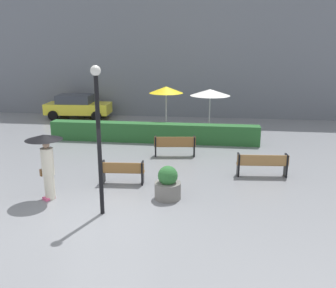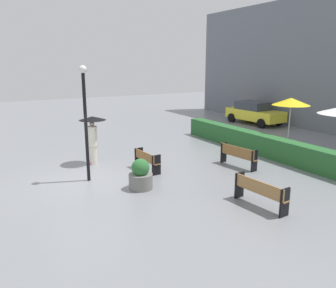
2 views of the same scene
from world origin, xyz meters
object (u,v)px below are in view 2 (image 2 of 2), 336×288
(bench_far_right, at_px, (260,191))
(lamp_post, at_px, (85,112))
(patio_umbrella_yellow, at_px, (291,102))
(bench_back_row, at_px, (238,155))
(parked_car, at_px, (254,112))
(pedestrian_with_umbrella, at_px, (93,132))
(bench_mid_center, at_px, (146,159))
(planter_pot, at_px, (141,176))

(bench_far_right, xyz_separation_m, lamp_post, (-4.90, -3.81, 2.04))
(bench_far_right, bearing_deg, lamp_post, -142.15)
(bench_far_right, bearing_deg, patio_umbrella_yellow, 125.55)
(bench_back_row, distance_m, parked_car, 10.88)
(pedestrian_with_umbrella, distance_m, parked_car, 13.66)
(bench_mid_center, height_order, bench_far_right, bench_far_right)
(bench_far_right, relative_size, planter_pot, 1.75)
(planter_pot, bearing_deg, bench_back_row, 93.80)
(pedestrian_with_umbrella, bearing_deg, lamp_post, -22.85)
(patio_umbrella_yellow, bearing_deg, pedestrian_with_umbrella, -105.05)
(bench_mid_center, height_order, parked_car, parked_car)
(bench_far_right, bearing_deg, bench_mid_center, -163.99)
(bench_far_right, relative_size, lamp_post, 0.45)
(bench_far_right, relative_size, patio_umbrella_yellow, 0.72)
(bench_mid_center, relative_size, parked_car, 0.36)
(bench_mid_center, bearing_deg, pedestrian_with_umbrella, -141.86)
(bench_mid_center, distance_m, pedestrian_with_umbrella, 2.69)
(bench_mid_center, xyz_separation_m, pedestrian_with_umbrella, (-1.98, -1.56, 0.95))
(bench_back_row, height_order, pedestrian_with_umbrella, pedestrian_with_umbrella)
(bench_back_row, bearing_deg, planter_pot, -86.20)
(lamp_post, xyz_separation_m, patio_umbrella_yellow, (0.47, 10.00, -0.12))
(lamp_post, bearing_deg, bench_back_row, 76.61)
(planter_pot, relative_size, patio_umbrella_yellow, 0.41)
(pedestrian_with_umbrella, relative_size, planter_pot, 1.93)
(planter_pot, bearing_deg, bench_mid_center, 148.30)
(bench_mid_center, xyz_separation_m, patio_umbrella_yellow, (0.48, 7.60, 1.95))
(bench_mid_center, bearing_deg, patio_umbrella_yellow, 86.39)
(lamp_post, bearing_deg, bench_far_right, 37.85)
(bench_mid_center, bearing_deg, parked_car, 117.63)
(bench_far_right, xyz_separation_m, pedestrian_with_umbrella, (-6.89, -2.97, 0.91))
(parked_car, bearing_deg, pedestrian_with_umbrella, -72.84)
(bench_mid_center, distance_m, bench_far_right, 5.11)
(bench_mid_center, height_order, patio_umbrella_yellow, patio_umbrella_yellow)
(patio_umbrella_yellow, bearing_deg, lamp_post, -92.70)
(bench_back_row, bearing_deg, parked_car, 133.15)
(bench_mid_center, relative_size, pedestrian_with_umbrella, 0.74)
(pedestrian_with_umbrella, height_order, patio_umbrella_yellow, patio_umbrella_yellow)
(planter_pot, bearing_deg, pedestrian_with_umbrella, -172.50)
(patio_umbrella_yellow, xyz_separation_m, parked_car, (-6.49, 3.88, -1.61))
(bench_mid_center, height_order, pedestrian_with_umbrella, pedestrian_with_umbrella)
(bench_mid_center, height_order, lamp_post, lamp_post)
(planter_pot, xyz_separation_m, lamp_post, (-1.72, -1.33, 2.09))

